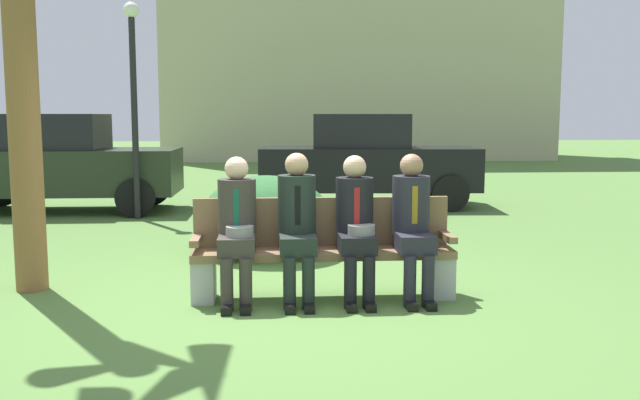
# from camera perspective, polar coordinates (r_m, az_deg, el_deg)

# --- Properties ---
(ground_plane) EXTENTS (80.00, 80.00, 0.00)m
(ground_plane) POSITION_cam_1_polar(r_m,az_deg,el_deg) (6.17, -2.59, -8.52)
(ground_plane) COLOR #507738
(park_bench) EXTENTS (2.36, 0.44, 0.90)m
(park_bench) POSITION_cam_1_polar(r_m,az_deg,el_deg) (6.30, 0.24, -4.11)
(park_bench) COLOR brown
(park_bench) RESTS_ON ground
(seated_man_leftmost) EXTENTS (0.34, 0.72, 1.29)m
(seated_man_leftmost) POSITION_cam_1_polar(r_m,az_deg,el_deg) (6.10, -6.89, -1.84)
(seated_man_leftmost) COLOR #38332D
(seated_man_leftmost) RESTS_ON ground
(seated_man_centerleft) EXTENTS (0.34, 0.72, 1.32)m
(seated_man_centerleft) POSITION_cam_1_polar(r_m,az_deg,el_deg) (6.10, -1.89, -1.60)
(seated_man_centerleft) COLOR #1E2823
(seated_man_centerleft) RESTS_ON ground
(seated_man_centerright) EXTENTS (0.34, 0.72, 1.30)m
(seated_man_centerright) POSITION_cam_1_polar(r_m,az_deg,el_deg) (6.14, 2.99, -1.70)
(seated_man_centerright) COLOR black
(seated_man_centerright) RESTS_ON ground
(seated_man_rightmost) EXTENTS (0.34, 0.72, 1.31)m
(seated_man_rightmost) POSITION_cam_1_polar(r_m,az_deg,el_deg) (6.24, 7.69, -1.54)
(seated_man_rightmost) COLOR #23232D
(seated_man_rightmost) RESTS_ON ground
(shrub_near_bench) EXTENTS (1.52, 1.39, 0.95)m
(shrub_near_bench) POSITION_cam_1_polar(r_m,az_deg,el_deg) (8.20, -4.51, -1.27)
(shrub_near_bench) COLOR #2E6432
(shrub_near_bench) RESTS_ON ground
(parked_car_near) EXTENTS (3.92, 1.74, 1.68)m
(parked_car_near) POSITION_cam_1_polar(r_m,az_deg,el_deg) (12.65, -20.67, 2.86)
(parked_car_near) COLOR #232D1E
(parked_car_near) RESTS_ON ground
(parked_car_far) EXTENTS (4.00, 1.93, 1.68)m
(parked_car_far) POSITION_cam_1_polar(r_m,az_deg,el_deg) (12.61, 3.86, 3.28)
(parked_car_far) COLOR black
(parked_car_far) RESTS_ON ground
(street_lamp) EXTENTS (0.24, 0.24, 3.41)m
(street_lamp) POSITION_cam_1_polar(r_m,az_deg,el_deg) (11.36, -15.18, 9.03)
(street_lamp) COLOR black
(street_lamp) RESTS_ON ground
(building_backdrop) EXTENTS (15.22, 6.57, 11.31)m
(building_backdrop) POSITION_cam_1_polar(r_m,az_deg,el_deg) (28.31, 2.81, 15.16)
(building_backdrop) COLOR #B7B28B
(building_backdrop) RESTS_ON ground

